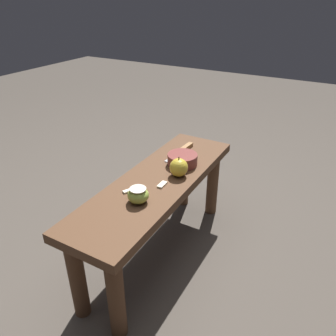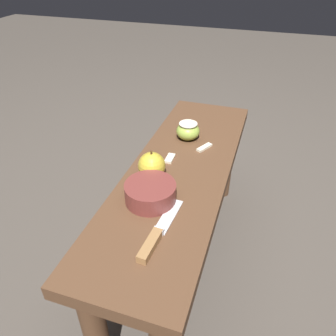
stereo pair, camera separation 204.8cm
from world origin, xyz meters
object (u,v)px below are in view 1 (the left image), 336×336
object	(u,v)px
wooden_bench	(158,196)
bowl	(182,159)
apple_whole	(179,167)
apple_cut	(138,195)
knife	(183,150)

from	to	relation	value
wooden_bench	bowl	world-z (taller)	bowl
apple_whole	bowl	bearing A→B (deg)	-161.69
wooden_bench	apple_whole	bearing A→B (deg)	136.85
apple_cut	wooden_bench	bearing A→B (deg)	-171.99
wooden_bench	knife	distance (m)	0.32
apple_cut	bowl	size ratio (longest dim) A/B	0.59
knife	apple_cut	distance (m)	0.49
bowl	wooden_bench	bearing A→B (deg)	-10.89
wooden_bench	knife	size ratio (longest dim) A/B	4.35
wooden_bench	bowl	distance (m)	0.21
wooden_bench	apple_cut	world-z (taller)	apple_cut
knife	wooden_bench	bearing A→B (deg)	9.28
apple_whole	bowl	xyz separation A→B (m)	(-0.10, -0.03, -0.01)
apple_whole	apple_cut	xyz separation A→B (m)	(0.26, -0.04, -0.01)
knife	apple_whole	size ratio (longest dim) A/B	2.52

